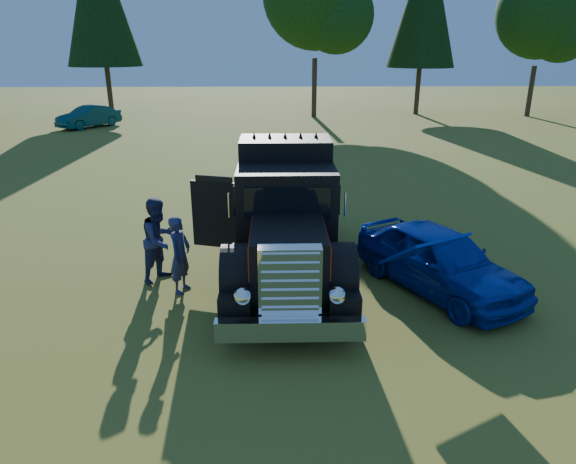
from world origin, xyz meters
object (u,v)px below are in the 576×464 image
at_px(hotrod_coupe, 439,259).
at_px(spectator_far, 160,239).
at_px(spectator_near, 180,255).
at_px(distant_teal_car, 89,117).
at_px(diamond_t_truck, 286,223).

height_order(hotrod_coupe, spectator_far, spectator_far).
xyz_separation_m(spectator_near, distant_teal_car, (-9.96, 23.77, -0.16)).
distance_m(hotrod_coupe, distant_teal_car, 28.39).
xyz_separation_m(diamond_t_truck, spectator_near, (-2.24, -0.73, -0.44)).
relative_size(diamond_t_truck, distant_teal_car, 1.75).
height_order(spectator_near, distant_teal_car, spectator_near).
bearing_deg(distant_teal_car, hotrod_coupe, -21.45).
bearing_deg(diamond_t_truck, hotrod_coupe, -13.88).
height_order(hotrod_coupe, spectator_near, hotrod_coupe).
bearing_deg(spectator_far, hotrod_coupe, -64.53).
bearing_deg(spectator_near, hotrod_coupe, -72.78).
xyz_separation_m(spectator_far, distant_teal_car, (-9.41, 23.16, -0.28)).
relative_size(diamond_t_truck, spectator_far, 3.76).
xyz_separation_m(diamond_t_truck, hotrod_coupe, (3.23, -0.80, -0.58)).
bearing_deg(spectator_far, distant_teal_car, 53.97).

